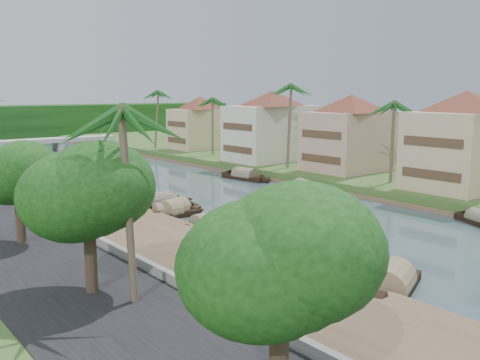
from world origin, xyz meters
TOP-DOWN VIEW (x-y plane):
  - ground at (0.00, 0.00)m, footprint 220.00×220.00m
  - left_bank at (-16.00, 20.00)m, footprint 10.00×180.00m
  - right_bank at (19.00, 20.00)m, footprint 16.00×180.00m
  - retaining_wall at (-20.20, 20.00)m, footprint 0.40×180.00m
  - far_right_fill at (56.00, 20.00)m, footprint 60.00×220.00m
  - treeline at (0.00, 100.00)m, footprint 120.00×14.00m
  - bridge at (0.00, 72.00)m, footprint 28.00×4.00m
  - building_near at (18.99, -2.00)m, footprint 14.85×14.85m
  - building_mid at (19.99, 14.00)m, footprint 14.11×14.11m
  - building_far at (18.99, 28.00)m, footprint 15.59×15.59m
  - building_distant at (19.99, 48.00)m, footprint 12.62×12.62m
  - sampan_0 at (-9.06, -11.46)m, footprint 8.71×2.89m
  - sampan_1 at (-9.48, -13.66)m, footprint 8.93×5.32m
  - sampan_2 at (-8.66, -9.86)m, footprint 8.49×5.52m
  - sampan_3 at (-8.73, -2.98)m, footprint 7.40×3.46m
  - sampan_4 at (-9.41, -1.04)m, footprint 7.92×3.21m
  - sampan_5 at (-8.45, 1.41)m, footprint 6.98×2.53m
  - sampan_6 at (-9.60, 4.33)m, footprint 6.84×2.36m
  - sampan_7 at (-9.68, 10.14)m, footprint 7.45×2.93m
  - sampan_8 at (-8.99, 10.27)m, footprint 7.93×4.12m
  - sampan_9 at (-8.42, 14.59)m, footprint 8.70×2.25m
  - sampan_10 at (-10.00, 17.76)m, footprint 7.02×2.69m
  - sampan_11 at (-8.87, 21.48)m, footprint 7.50×4.98m
  - sampan_12 at (-8.25, 27.24)m, footprint 8.34×5.41m
  - sampan_13 at (-9.39, 30.68)m, footprint 8.07×3.81m
  - sampan_15 at (8.72, 11.05)m, footprint 3.91×7.81m
  - sampan_16 at (9.15, 22.20)m, footprint 2.87×9.50m
  - canoe_1 at (-8.85, -2.19)m, footprint 5.60×1.94m
  - canoe_2 at (-9.03, 21.06)m, footprint 6.11×1.67m
  - palm_1 at (16.00, 4.77)m, footprint 3.20×3.20m
  - palm_2 at (15.00, 20.33)m, footprint 3.20×3.20m
  - palm_3 at (16.00, 38.84)m, footprint 3.20×3.20m
  - palm_4 at (-23.00, -8.77)m, footprint 3.20×3.20m
  - palm_7 at (14.00, 53.49)m, footprint 3.20×3.20m
  - tree_0 at (-24.00, -19.98)m, footprint 4.94×4.94m
  - tree_1 at (-24.00, -6.31)m, footprint 5.44×5.44m
  - tree_2 at (-24.00, 5.04)m, footprint 4.54×4.54m
  - tree_6 at (24.00, 29.58)m, footprint 4.48×4.48m
  - person_near at (-14.31, -3.69)m, footprint 0.64×0.60m
  - person_far at (-13.88, 9.19)m, footprint 0.74×0.58m

SIDE VIEW (x-z plane):
  - ground at x=0.00m, z-range 0.00..0.00m
  - canoe_1 at x=-8.85m, z-range -0.35..0.55m
  - canoe_2 at x=-9.03m, z-range -0.34..0.54m
  - left_bank at x=-16.00m, z-range 0.00..0.80m
  - sampan_10 at x=-10.00m, z-range -0.56..1.38m
  - sampan_7 at x=-9.68m, z-range -0.58..1.40m
  - sampan_3 at x=-8.73m, z-range -0.59..1.41m
  - sampan_6 at x=-9.60m, z-range -0.61..1.43m
  - sampan_12 at x=-8.25m, z-range -0.62..1.45m
  - sampan_15 at x=8.72m, z-range -0.63..1.45m
  - sampan_9 at x=-8.42m, z-range -0.68..1.51m
  - sampan_13 at x=-9.39m, z-range -0.67..1.50m
  - sampan_11 at x=-8.87m, z-range -0.68..1.51m
  - sampan_5 at x=-8.45m, z-range -0.68..1.51m
  - sampan_4 at x=-9.41m, z-range -0.69..1.52m
  - sampan_0 at x=-9.06m, z-range -0.71..1.54m
  - sampan_16 at x=9.15m, z-range -0.72..1.55m
  - sampan_2 at x=-8.66m, z-range -0.72..1.55m
  - sampan_8 at x=-8.99m, z-range -0.77..1.61m
  - sampan_1 at x=-9.48m, z-range -0.87..1.71m
  - far_right_fill at x=56.00m, z-range 0.00..1.15m
  - right_bank at x=19.00m, z-range 0.00..1.20m
  - retaining_wall at x=-20.20m, z-range 0.80..1.90m
  - person_near at x=-14.31m, z-range 0.80..2.27m
  - person_far at x=-13.88m, z-range 0.80..2.32m
  - bridge at x=0.00m, z-range 0.52..2.92m
  - treeline at x=0.00m, z-range 0.00..8.00m
  - building_distant at x=19.99m, z-range 1.28..10.48m
  - tree_2 at x=-24.00m, z-range 2.71..9.23m
  - tree_6 at x=24.00m, z-range 2.64..9.40m
  - building_mid at x=19.99m, z-range 1.28..10.98m
  - building_near at x=18.99m, z-range 1.28..11.48m
  - building_far at x=18.99m, z-range 1.28..11.48m
  - tree_0 at x=-24.00m, z-range 2.85..9.97m
  - tree_1 at x=-24.00m, z-range 2.75..10.07m
  - palm_1 at x=16.00m, z-range 4.62..14.97m
  - palm_3 at x=16.00m, z-range 4.67..15.10m
  - palm_4 at x=-23.00m, z-range 4.93..15.52m
  - palm_7 at x=14.00m, z-range 5.21..16.79m
  - palm_2 at x=15.00m, z-range 5.56..17.94m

